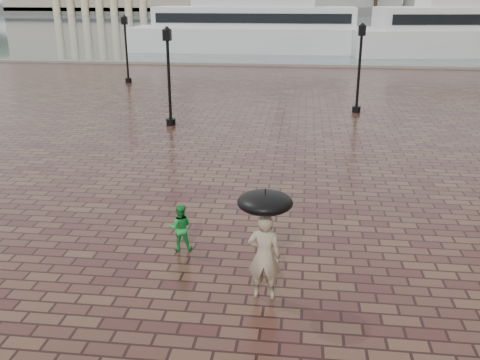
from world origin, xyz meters
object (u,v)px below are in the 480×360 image
object	(u,v)px
street_lamps	(210,62)
ferry_near	(254,27)
adult_pedestrian	(264,256)
child_pedestrian	(180,227)

from	to	relation	value
street_lamps	ferry_near	xyz separation A→B (m)	(-0.25, 28.13, 0.21)
adult_pedestrian	child_pedestrian	xyz separation A→B (m)	(-2.19, 1.91, -0.35)
child_pedestrian	ferry_near	world-z (taller)	ferry_near
child_pedestrian	ferry_near	bearing A→B (deg)	-96.73
ferry_near	adult_pedestrian	bearing A→B (deg)	-84.33
street_lamps	adult_pedestrian	size ratio (longest dim) A/B	8.26
ferry_near	child_pedestrian	bearing A→B (deg)	-86.79
adult_pedestrian	child_pedestrian	bearing A→B (deg)	-38.84
street_lamps	child_pedestrian	bearing A→B (deg)	-82.43
street_lamps	child_pedestrian	size ratio (longest dim) A/B	13.13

